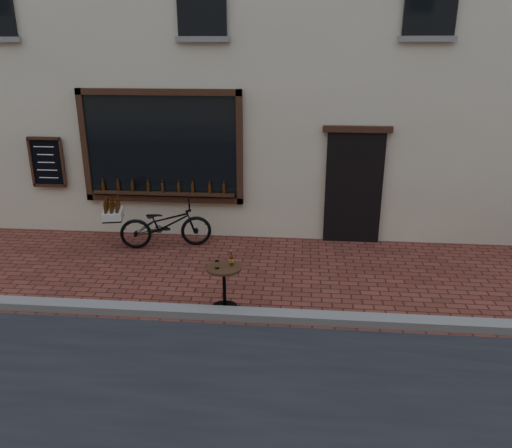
{
  "coord_description": "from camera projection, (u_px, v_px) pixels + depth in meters",
  "views": [
    {
      "loc": [
        0.88,
        -6.12,
        3.71
      ],
      "look_at": [
        0.19,
        1.2,
        1.1
      ],
      "focal_mm": 35.0,
      "sensor_mm": 36.0,
      "label": 1
    }
  ],
  "objects": [
    {
      "name": "cargo_bicycle",
      "position": [
        164.0,
        224.0,
        9.69
      ],
      "size": [
        2.11,
        1.04,
        0.99
      ],
      "rotation": [
        0.0,
        0.0,
        1.82
      ],
      "color": "black",
      "rests_on": "ground"
    },
    {
      "name": "ground",
      "position": [
        235.0,
        325.0,
        7.06
      ],
      "size": [
        90.0,
        90.0,
        0.0
      ],
      "primitive_type": "plane",
      "color": "#56251C",
      "rests_on": "ground"
    },
    {
      "name": "bistro_table",
      "position": [
        224.0,
        279.0,
        7.36
      ],
      "size": [
        0.53,
        0.53,
        0.91
      ],
      "color": "black",
      "rests_on": "ground"
    },
    {
      "name": "kerb",
      "position": [
        236.0,
        314.0,
        7.23
      ],
      "size": [
        90.0,
        0.25,
        0.12
      ],
      "primitive_type": "cube",
      "color": "slate",
      "rests_on": "ground"
    }
  ]
}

